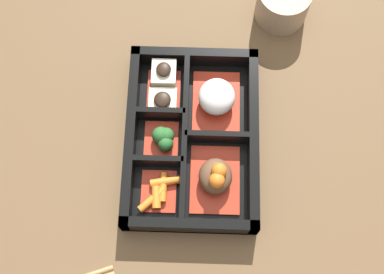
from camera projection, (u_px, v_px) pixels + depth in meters
The scene contains 9 objects.
ground_plane at pixel (192, 142), 0.82m from camera, with size 3.00×3.00×0.00m, color brown.
bento_base at pixel (192, 141), 0.82m from camera, with size 0.28×0.20×0.01m.
bento_rim at pixel (190, 138), 0.80m from camera, with size 0.28×0.20×0.05m.
bowl_rice at pixel (217, 98), 0.81m from camera, with size 0.10×0.07×0.05m.
bowl_stew at pixel (216, 177), 0.77m from camera, with size 0.10×0.07×0.06m.
bowl_tofu at pixel (163, 88), 0.82m from camera, with size 0.09×0.05×0.04m.
bowl_greens at pixel (163, 138), 0.80m from camera, with size 0.05×0.05×0.03m.
bowl_carrots at pixel (159, 191), 0.78m from camera, with size 0.07×0.06×0.02m.
tea_cup at pixel (283, 3), 0.86m from camera, with size 0.09×0.09×0.06m.
Camera 1 is at (0.26, 0.01, 0.78)m, focal length 50.00 mm.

